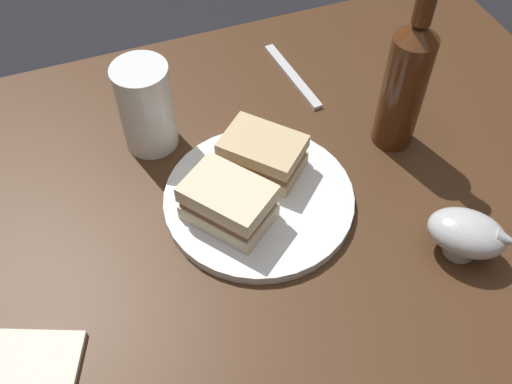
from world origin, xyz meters
The scene contains 14 objects.
dining_table centered at (0.00, 0.00, 0.35)m, with size 1.19×0.84×0.70m, color #422816.
plate centered at (-0.01, -0.01, 0.71)m, with size 0.27×0.27×0.02m, color white.
sandwich_half_left centered at (-0.04, -0.06, 0.75)m, with size 0.13×0.14×0.06m.
sandwich_half_right centered at (0.04, 0.01, 0.75)m, with size 0.13×0.14×0.06m.
potato_wedge_front centered at (0.01, -0.03, 0.73)m, with size 0.05×0.02×0.02m, color #AD702D.
potato_wedge_middle centered at (0.00, -0.04, 0.73)m, with size 0.04×0.02×0.02m, color #AD702D.
potato_wedge_back centered at (-0.02, -0.07, 0.73)m, with size 0.05×0.02×0.02m, color gold.
potato_wedge_left_edge centered at (0.00, -0.07, 0.73)m, with size 0.04×0.02×0.02m, color #B77F33.
potato_wedge_right_edge centered at (0.01, -0.06, 0.73)m, with size 0.05×0.02×0.02m, color #AD702D.
pint_glass centered at (0.10, -0.18, 0.77)m, with size 0.08×0.08×0.14m.
gravy_boat centered at (-0.23, 0.16, 0.74)m, with size 0.12×0.12×0.07m.
cider_bottle centered at (-0.25, -0.05, 0.82)m, with size 0.06×0.06×0.28m.
napkin centered at (0.32, 0.13, 0.71)m, with size 0.11×0.09×0.01m, color silver.
fork centered at (-0.16, -0.24, 0.71)m, with size 0.18×0.02×0.01m, color silver.
Camera 1 is at (0.17, 0.47, 1.36)m, focal length 40.45 mm.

